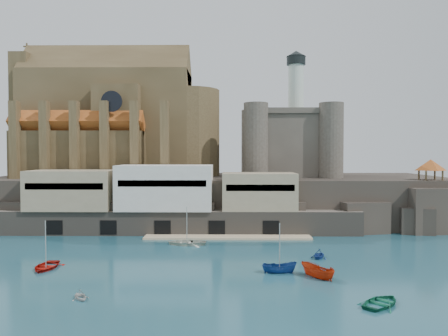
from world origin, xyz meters
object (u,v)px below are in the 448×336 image
boat_0 (46,268)px  boat_2 (279,273)px  pavilion (431,166)px  castle_keep (289,140)px  church (116,124)px  boat_1 (80,299)px

boat_0 → boat_2: size_ratio=1.27×
boat_0 → pavilion: bearing=24.1°
castle_keep → church: bearing=178.9°
castle_keep → boat_1: size_ratio=11.30×
pavilion → church: bearing=166.5°
church → boat_2: church is taller
church → boat_1: (10.71, -56.95, -22.13)m
castle_keep → pavilion: castle_keep is taller
boat_2 → pavilion: bearing=-51.1°
boat_0 → boat_1: bearing=-54.4°
church → pavilion: (66.13, -15.85, -9.40)m
church → pavilion: church is taller
boat_1 → boat_2: boat_2 is taller
boat_0 → boat_2: bearing=-3.6°
church → boat_1: 62.03m
church → castle_keep: bearing=-1.1°
castle_keep → boat_0: (-38.22, -44.09, -18.31)m
castle_keep → pavilion: bearing=-30.2°
castle_keep → boat_0: castle_keep is taller
church → pavilion: 68.65m
boat_0 → boat_1: 14.91m
castle_keep → pavilion: 30.50m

